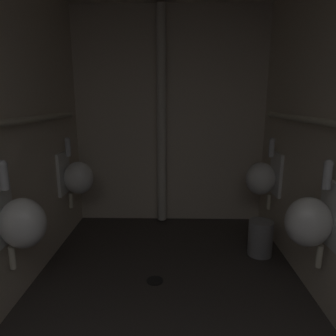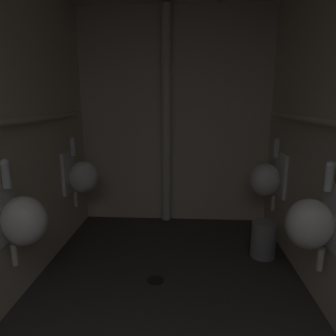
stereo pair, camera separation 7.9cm
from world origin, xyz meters
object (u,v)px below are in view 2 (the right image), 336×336
at_px(urinal_right_mid, 313,222).
at_px(waste_bin, 264,239).
at_px(urinal_left_far, 81,176).
at_px(standpipe_back_wall, 166,120).
at_px(urinal_left_mid, 21,219).
at_px(floor_drain, 156,280).
at_px(urinal_right_far, 267,178).

distance_m(urinal_right_mid, waste_bin, 0.96).
bearing_deg(urinal_left_far, standpipe_back_wall, 29.19).
height_order(urinal_left_mid, urinal_right_mid, same).
height_order(urinal_right_mid, standpipe_back_wall, standpipe_back_wall).
height_order(urinal_left_far, standpipe_back_wall, standpipe_back_wall).
height_order(urinal_left_mid, floor_drain, urinal_left_mid).
height_order(urinal_right_far, standpipe_back_wall, standpipe_back_wall).
bearing_deg(urinal_left_far, urinal_right_mid, -30.21).
xyz_separation_m(urinal_right_mid, waste_bin, (-0.08, 0.80, -0.52)).
relative_size(standpipe_back_wall, waste_bin, 7.16).
relative_size(urinal_right_mid, urinal_right_far, 1.00).
xyz_separation_m(urinal_right_far, waste_bin, (-0.08, -0.33, -0.52)).
bearing_deg(urinal_right_mid, urinal_left_far, 149.79).
bearing_deg(urinal_left_far, floor_drain, -42.48).
distance_m(urinal_left_far, urinal_right_mid, 2.24).
bearing_deg(urinal_right_mid, waste_bin, 95.83).
distance_m(urinal_right_far, standpipe_back_wall, 1.30).
height_order(urinal_right_far, waste_bin, urinal_right_far).
bearing_deg(urinal_right_mid, standpipe_back_wall, 123.43).
bearing_deg(urinal_right_far, waste_bin, -104.03).
height_order(urinal_left_mid, urinal_left_far, same).
relative_size(urinal_left_mid, floor_drain, 5.39).
distance_m(urinal_right_mid, floor_drain, 1.32).
height_order(urinal_right_mid, floor_drain, urinal_right_mid).
bearing_deg(standpipe_back_wall, urinal_left_far, -150.81).
relative_size(floor_drain, waste_bin, 0.41).
bearing_deg(floor_drain, urinal_right_mid, -17.47).
distance_m(urinal_left_far, urinal_right_far, 1.93).
bearing_deg(urinal_left_mid, standpipe_back_wall, 62.50).
xyz_separation_m(urinal_left_mid, urinal_right_mid, (1.93, 0.06, 0.00)).
xyz_separation_m(urinal_left_mid, urinal_left_far, (0.00, 1.19, 0.00)).
height_order(urinal_left_far, floor_drain, urinal_left_far).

